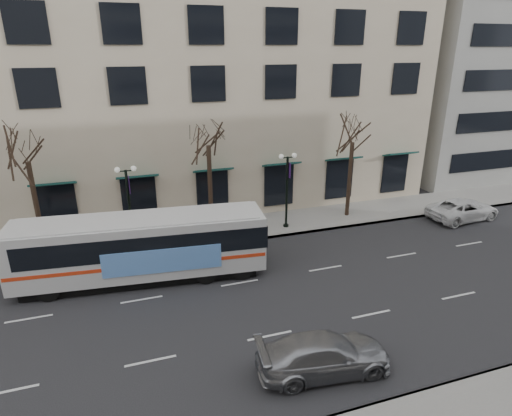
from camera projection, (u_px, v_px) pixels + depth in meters
name	position (u px, v px, depth m)	size (l,w,h in m)	color
ground	(253.00, 307.00, 20.34)	(160.00, 160.00, 0.00)	black
sidewalk_far	(282.00, 223.00, 29.78)	(80.00, 4.00, 0.15)	gray
building_hotel	(148.00, 41.00, 34.14)	(40.00, 20.00, 24.00)	beige
tree_far_left	(24.00, 144.00, 22.84)	(3.60, 3.60, 8.34)	black
tree_far_mid	(208.00, 130.00, 25.71)	(3.60, 3.60, 8.55)	black
tree_far_right	(354.00, 128.00, 28.82)	(3.60, 3.60, 8.06)	black
lamp_post_left	(129.00, 204.00, 25.11)	(1.22, 0.45, 5.21)	black
lamp_post_right	(287.00, 187.00, 28.05)	(1.22, 0.45, 5.21)	black
city_bus	(143.00, 246.00, 22.20)	(13.02, 4.08, 3.47)	silver
silver_car	(324.00, 354.00, 16.09)	(2.09, 5.13, 1.49)	#999BA1
white_pickup	(463.00, 209.00, 30.44)	(2.45, 5.31, 1.48)	white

